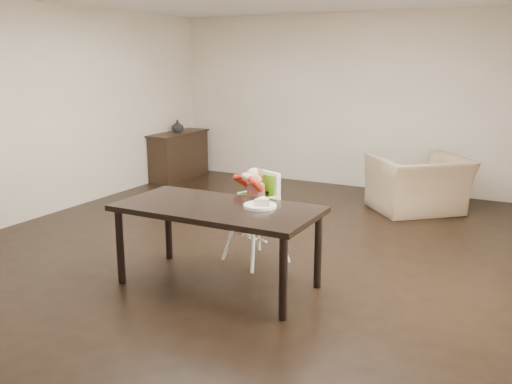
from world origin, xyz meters
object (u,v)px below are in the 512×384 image
dining_table (218,214)px  armchair (419,175)px  high_chair (257,196)px  sideboard (179,155)px

dining_table → armchair: size_ratio=1.57×
high_chair → sideboard: bearing=159.3°
dining_table → sideboard: 4.80m
high_chair → armchair: (1.03, 2.67, -0.18)m
dining_table → sideboard: sideboard is taller
armchair → dining_table: bearing=31.9°
high_chair → armchair: size_ratio=0.85×
armchair → sideboard: (-4.08, 0.31, -0.11)m
high_chair → armchair: armchair is taller
dining_table → high_chair: high_chair is taller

